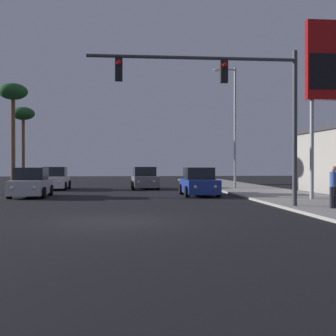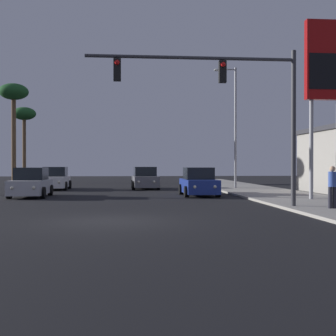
{
  "view_description": "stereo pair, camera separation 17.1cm",
  "coord_description": "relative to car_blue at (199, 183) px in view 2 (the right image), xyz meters",
  "views": [
    {
      "loc": [
        0.32,
        -15.37,
        1.85
      ],
      "look_at": [
        3.33,
        15.17,
        1.63
      ],
      "focal_mm": 50.0,
      "sensor_mm": 36.0,
      "label": 1
    },
    {
      "loc": [
        0.49,
        -15.38,
        1.85
      ],
      "look_at": [
        3.33,
        15.17,
        1.63
      ],
      "focal_mm": 50.0,
      "sensor_mm": 36.0,
      "label": 2
    }
  ],
  "objects": [
    {
      "name": "car_blue",
      "position": [
        0.0,
        0.0,
        0.0
      ],
      "size": [
        2.04,
        4.32,
        1.68
      ],
      "rotation": [
        0.0,
        0.0,
        3.15
      ],
      "color": "navy",
      "rests_on": "ground"
    },
    {
      "name": "palm_tree_far",
      "position": [
        -14.7,
        21.99,
        5.97
      ],
      "size": [
        2.4,
        2.4,
        7.78
      ],
      "color": "brown",
      "rests_on": "ground"
    },
    {
      "name": "ground_plane",
      "position": [
        -4.87,
        -12.01,
        -0.76
      ],
      "size": [
        120.0,
        120.0,
        0.0
      ],
      "primitive_type": "plane",
      "color": "black"
    },
    {
      "name": "palm_tree_mid",
      "position": [
        -13.45,
        11.99,
        6.62
      ],
      "size": [
        2.4,
        2.4,
        8.51
      ],
      "color": "brown",
      "rests_on": "ground"
    },
    {
      "name": "car_white",
      "position": [
        -9.5,
        7.86,
        0.0
      ],
      "size": [
        2.04,
        4.32,
        1.68
      ],
      "rotation": [
        0.0,
        0.0,
        3.16
      ],
      "color": "silver",
      "rests_on": "ground"
    },
    {
      "name": "car_silver",
      "position": [
        -9.7,
        -0.16,
        0.0
      ],
      "size": [
        2.04,
        4.32,
        1.68
      ],
      "rotation": [
        0.0,
        0.0,
        3.13
      ],
      "color": "#B7B7BC",
      "rests_on": "ground"
    },
    {
      "name": "traffic_light_mast",
      "position": [
        0.08,
        -8.44,
        4.04
      ],
      "size": [
        8.73,
        0.36,
        6.5
      ],
      "color": "#38383D",
      "rests_on": "sidewalk_right"
    },
    {
      "name": "car_grey",
      "position": [
        -2.83,
        8.07,
        0.0
      ],
      "size": [
        2.04,
        4.34,
        1.68
      ],
      "rotation": [
        0.0,
        0.0,
        3.18
      ],
      "color": "slate",
      "rests_on": "ground"
    },
    {
      "name": "sidewalk_right",
      "position": [
        4.63,
        -2.01,
        -0.7
      ],
      "size": [
        5.0,
        60.0,
        0.12
      ],
      "color": "#9E998E",
      "rests_on": "ground"
    },
    {
      "name": "pedestrian_on_sidewalk",
      "position": [
        3.8,
        -9.64,
        0.27
      ],
      "size": [
        0.34,
        0.32,
        1.67
      ],
      "color": "#23232D",
      "rests_on": "sidewalk_right"
    },
    {
      "name": "street_lamp",
      "position": [
        3.78,
        7.02,
        4.36
      ],
      "size": [
        1.74,
        0.24,
        9.0
      ],
      "color": "#99999E",
      "rests_on": "sidewalk_right"
    },
    {
      "name": "gas_station_sign",
      "position": [
        5.69,
        -4.66,
        5.86
      ],
      "size": [
        2.0,
        0.42,
        9.0
      ],
      "color": "#99999E",
      "rests_on": "sidewalk_right"
    }
  ]
}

